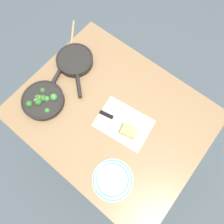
{
  "coord_description": "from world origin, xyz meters",
  "views": [
    {
      "loc": [
        0.25,
        -0.31,
        1.9
      ],
      "look_at": [
        0.0,
        0.0,
        0.78
      ],
      "focal_mm": 32.0,
      "sensor_mm": 36.0,
      "label": 1
    }
  ],
  "objects_px": {
    "skillet_eggs": "(75,61)",
    "dinner_plate_stack": "(113,180)",
    "wooden_spoon": "(71,47)",
    "cheese_block": "(129,131)",
    "grater_knife": "(113,118)",
    "skillet_broccoli": "(43,100)"
  },
  "relations": [
    {
      "from": "skillet_eggs",
      "to": "grater_knife",
      "type": "bearing_deg",
      "value": 21.97
    },
    {
      "from": "skillet_broccoli",
      "to": "skillet_eggs",
      "type": "height_order",
      "value": "skillet_broccoli"
    },
    {
      "from": "skillet_broccoli",
      "to": "cheese_block",
      "type": "bearing_deg",
      "value": -89.06
    },
    {
      "from": "cheese_block",
      "to": "wooden_spoon",
      "type": "bearing_deg",
      "value": 161.36
    },
    {
      "from": "skillet_broccoli",
      "to": "skillet_eggs",
      "type": "xyz_separation_m",
      "value": [
        -0.04,
        0.33,
        0.0
      ]
    },
    {
      "from": "skillet_eggs",
      "to": "grater_knife",
      "type": "xyz_separation_m",
      "value": [
        0.44,
        -0.14,
        -0.02
      ]
    },
    {
      "from": "grater_knife",
      "to": "dinner_plate_stack",
      "type": "distance_m",
      "value": 0.35
    },
    {
      "from": "grater_knife",
      "to": "wooden_spoon",
      "type": "bearing_deg",
      "value": 145.54
    },
    {
      "from": "wooden_spoon",
      "to": "grater_knife",
      "type": "bearing_deg",
      "value": 30.12
    },
    {
      "from": "wooden_spoon",
      "to": "dinner_plate_stack",
      "type": "bearing_deg",
      "value": 19.14
    },
    {
      "from": "skillet_eggs",
      "to": "dinner_plate_stack",
      "type": "bearing_deg",
      "value": 7.74
    },
    {
      "from": "wooden_spoon",
      "to": "skillet_broccoli",
      "type": "bearing_deg",
      "value": -17.9
    },
    {
      "from": "skillet_broccoli",
      "to": "wooden_spoon",
      "type": "distance_m",
      "value": 0.43
    },
    {
      "from": "wooden_spoon",
      "to": "cheese_block",
      "type": "height_order",
      "value": "cheese_block"
    },
    {
      "from": "skillet_eggs",
      "to": "wooden_spoon",
      "type": "relative_size",
      "value": 1.12
    },
    {
      "from": "grater_knife",
      "to": "dinner_plate_stack",
      "type": "bearing_deg",
      "value": -63.97
    },
    {
      "from": "skillet_eggs",
      "to": "dinner_plate_stack",
      "type": "height_order",
      "value": "skillet_eggs"
    },
    {
      "from": "wooden_spoon",
      "to": "grater_knife",
      "type": "height_order",
      "value": "grater_knife"
    },
    {
      "from": "cheese_block",
      "to": "skillet_eggs",
      "type": "bearing_deg",
      "value": 164.79
    },
    {
      "from": "grater_knife",
      "to": "cheese_block",
      "type": "xyz_separation_m",
      "value": [
        0.13,
        -0.01,
        0.02
      ]
    },
    {
      "from": "grater_knife",
      "to": "cheese_block",
      "type": "bearing_deg",
      "value": -16.54
    },
    {
      "from": "grater_knife",
      "to": "cheese_block",
      "type": "distance_m",
      "value": 0.13
    }
  ]
}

